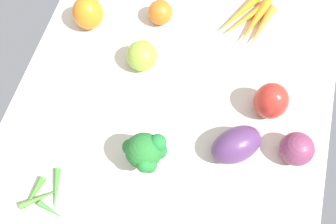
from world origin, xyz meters
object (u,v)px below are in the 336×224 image
(heirloom_tomato_green, at_px, (142,56))
(okra_pile, at_px, (44,196))
(red_onion_center, at_px, (297,149))
(eggplant, at_px, (236,145))
(carrot_bunch, at_px, (250,21))
(bell_pepper_orange, at_px, (88,13))
(bell_pepper_red, at_px, (271,101))
(broccoli_head, at_px, (145,152))
(heirloom_tomato_orange, at_px, (160,12))

(heirloom_tomato_green, bearing_deg, okra_pile, 164.06)
(red_onion_center, distance_m, okra_pile, 0.56)
(eggplant, xyz_separation_m, carrot_bunch, (0.37, 0.03, -0.03))
(carrot_bunch, bearing_deg, okra_pile, 148.91)
(carrot_bunch, relative_size, okra_pile, 1.59)
(bell_pepper_orange, distance_m, okra_pile, 0.47)
(heirloom_tomato_green, bearing_deg, bell_pepper_red, -98.24)
(bell_pepper_red, bearing_deg, carrot_bunch, 19.41)
(broccoli_head, xyz_separation_m, bell_pepper_red, (0.20, -0.24, -0.02))
(red_onion_center, distance_m, heirloom_tomato_orange, 0.49)
(bell_pepper_red, relative_size, heirloom_tomato_orange, 1.48)
(heirloom_tomato_orange, bearing_deg, heirloom_tomato_green, 177.27)
(red_onion_center, bearing_deg, carrot_bunch, 25.22)
(carrot_bunch, height_order, heirloom_tomato_green, heirloom_tomato_green)
(bell_pepper_red, height_order, heirloom_tomato_green, bell_pepper_red)
(eggplant, xyz_separation_m, red_onion_center, (0.03, -0.13, -0.00))
(eggplant, distance_m, okra_pile, 0.44)
(heirloom_tomato_orange, xyz_separation_m, bell_pepper_orange, (-0.06, 0.18, 0.01))
(red_onion_center, bearing_deg, okra_pile, 115.06)
(okra_pile, height_order, heirloom_tomato_green, heirloom_tomato_green)
(bell_pepper_orange, bearing_deg, broccoli_head, -142.75)
(bell_pepper_orange, bearing_deg, eggplant, -120.13)
(broccoli_head, xyz_separation_m, heirloom_tomato_orange, (0.39, 0.08, -0.04))
(broccoli_head, relative_size, carrot_bunch, 0.62)
(red_onion_center, xyz_separation_m, heirloom_tomato_orange, (0.29, 0.39, -0.01))
(red_onion_center, distance_m, carrot_bunch, 0.38)
(eggplant, height_order, broccoli_head, broccoli_head)
(okra_pile, bearing_deg, bell_pepper_orange, 7.38)
(eggplant, height_order, red_onion_center, eggplant)
(bell_pepper_red, height_order, heirloom_tomato_orange, bell_pepper_red)
(eggplant, xyz_separation_m, bell_pepper_orange, (0.25, 0.44, 0.01))
(carrot_bunch, distance_m, heirloom_tomato_green, 0.31)
(broccoli_head, bearing_deg, heirloom_tomato_orange, 11.01)
(bell_pepper_red, distance_m, carrot_bunch, 0.26)
(red_onion_center, xyz_separation_m, carrot_bunch, (0.34, 0.16, -0.03))
(red_onion_center, height_order, bell_pepper_orange, bell_pepper_orange)
(red_onion_center, bearing_deg, heirloom_tomato_green, 70.14)
(heirloom_tomato_orange, distance_m, okra_pile, 0.54)
(eggplant, relative_size, carrot_bunch, 0.68)
(heirloom_tomato_orange, relative_size, okra_pile, 0.59)
(red_onion_center, height_order, okra_pile, red_onion_center)
(broccoli_head, relative_size, bell_pepper_orange, 1.22)
(carrot_bunch, bearing_deg, eggplant, -175.45)
(heirloom_tomato_orange, height_order, okra_pile, heirloom_tomato_orange)
(bell_pepper_orange, height_order, heirloom_tomato_green, bell_pepper_orange)
(bell_pepper_red, xyz_separation_m, heirloom_tomato_green, (0.05, 0.33, -0.01))
(bell_pepper_red, distance_m, heirloom_tomato_green, 0.33)
(heirloom_tomato_orange, height_order, heirloom_tomato_green, heirloom_tomato_green)
(carrot_bunch, bearing_deg, bell_pepper_red, -160.59)
(bell_pepper_orange, bearing_deg, bell_pepper_red, -104.93)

